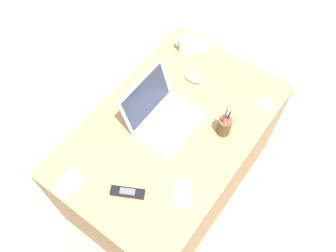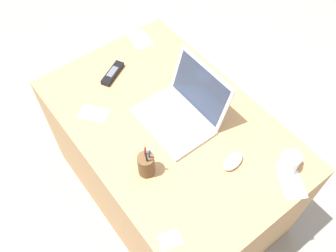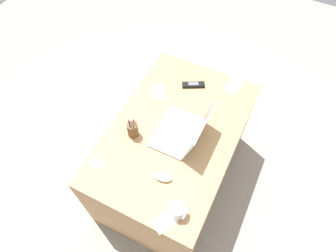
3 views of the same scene
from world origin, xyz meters
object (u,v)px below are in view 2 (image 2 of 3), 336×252
at_px(computer_mouse, 233,161).
at_px(pen_holder, 146,165).
at_px(laptop, 182,111).
at_px(cordless_phone, 113,73).
at_px(coffee_mug_white, 289,162).

bearing_deg(computer_mouse, pen_holder, -131.57).
distance_m(laptop, computer_mouse, 0.32).
xyz_separation_m(computer_mouse, pen_holder, (-0.18, -0.30, 0.04)).
bearing_deg(cordless_phone, coffee_mug_white, 18.41).
xyz_separation_m(laptop, coffee_mug_white, (0.46, 0.18, -0.01)).
bearing_deg(coffee_mug_white, cordless_phone, -161.59).
xyz_separation_m(laptop, computer_mouse, (0.31, 0.02, -0.03)).
bearing_deg(computer_mouse, cordless_phone, 179.47).
relative_size(laptop, coffee_mug_white, 3.70).
bearing_deg(laptop, coffee_mug_white, 21.72).
bearing_deg(laptop, computer_mouse, 3.49).
xyz_separation_m(coffee_mug_white, pen_holder, (-0.33, -0.47, 0.01)).
height_order(laptop, cordless_phone, laptop).
bearing_deg(pen_holder, computer_mouse, 58.76).
height_order(laptop, coffee_mug_white, laptop).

